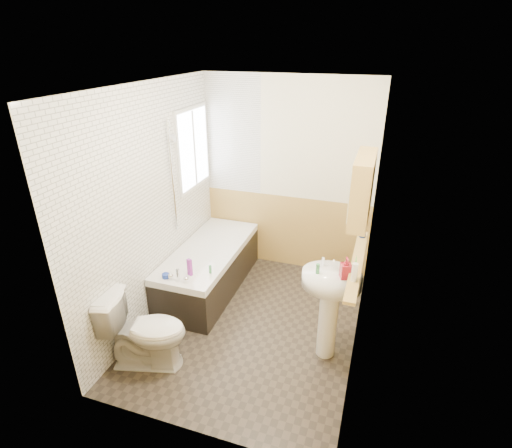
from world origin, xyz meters
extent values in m
plane|color=#2D2720|center=(0.00, 0.00, 0.00)|extent=(2.80, 2.80, 0.00)
plane|color=white|center=(0.00, 0.00, 2.50)|extent=(2.80, 2.80, 0.00)
cube|color=#F4ECC9|center=(0.00, 1.41, 1.25)|extent=(2.20, 0.02, 2.50)
cube|color=#F4ECC9|center=(0.00, -1.41, 1.25)|extent=(2.20, 0.02, 2.50)
cube|color=#F4ECC9|center=(-1.11, 0.00, 1.25)|extent=(0.02, 2.80, 2.50)
cube|color=#F4ECC9|center=(1.11, 0.00, 1.25)|extent=(0.02, 2.80, 2.50)
cube|color=tan|center=(1.09, 0.00, 0.50)|extent=(0.01, 2.80, 1.00)
cube|color=tan|center=(0.00, -1.39, 0.50)|extent=(2.20, 0.01, 1.00)
cube|color=tan|center=(0.00, 1.39, 0.50)|extent=(2.20, 0.01, 1.00)
cube|color=white|center=(-1.09, 0.00, 1.25)|extent=(0.01, 2.80, 2.50)
cube|color=white|center=(-0.73, 1.39, 1.75)|extent=(0.75, 0.01, 1.50)
cube|color=white|center=(-1.07, 0.95, 1.65)|extent=(0.03, 0.79, 0.99)
cube|color=white|center=(-1.05, 0.95, 1.65)|extent=(0.01, 0.70, 0.90)
cube|color=white|center=(-1.05, 0.95, 1.65)|extent=(0.01, 0.04, 0.90)
cube|color=black|center=(-0.73, 0.52, 0.24)|extent=(0.70, 1.70, 0.48)
cube|color=white|center=(-0.73, 0.52, 0.52)|extent=(0.70, 1.70, 0.08)
cube|color=white|center=(-0.73, 0.52, 0.51)|extent=(0.56, 1.56, 0.04)
cylinder|color=silver|center=(-0.73, -0.23, 0.63)|extent=(0.04, 0.04, 0.14)
sphere|color=silver|center=(-0.82, -0.23, 0.60)|extent=(0.06, 0.06, 0.06)
sphere|color=silver|center=(-0.64, -0.23, 0.60)|extent=(0.06, 0.06, 0.06)
cylinder|color=silver|center=(-1.05, 0.37, 1.47)|extent=(0.02, 0.02, 1.28)
cylinder|color=silver|center=(-1.05, 0.37, 0.89)|extent=(0.05, 0.05, 0.02)
cylinder|color=silver|center=(-1.05, 0.37, 2.06)|extent=(0.05, 0.05, 0.02)
cylinder|color=silver|center=(-1.00, 0.37, 1.90)|extent=(0.07, 0.09, 0.09)
imported|color=white|center=(-0.76, -0.85, 0.38)|extent=(0.86, 0.61, 0.76)
cylinder|color=white|center=(0.84, -0.19, 0.38)|extent=(0.18, 0.18, 0.76)
ellipsoid|color=white|center=(0.84, -0.19, 0.86)|extent=(0.55, 0.44, 0.15)
cylinder|color=silver|center=(0.73, -0.09, 0.98)|extent=(0.03, 0.03, 0.08)
cylinder|color=silver|center=(0.95, -0.09, 0.98)|extent=(0.03, 0.03, 0.08)
cylinder|color=silver|center=(0.84, -0.11, 1.01)|extent=(0.02, 0.11, 0.09)
cube|color=tan|center=(1.04, -0.05, 1.00)|extent=(0.10, 1.31, 0.03)
cube|color=tan|center=(1.02, -0.17, 1.75)|extent=(0.15, 0.61, 0.55)
cube|color=silver|center=(0.94, -0.32, 1.75)|extent=(0.01, 0.24, 0.41)
cube|color=silver|center=(0.94, -0.02, 1.75)|extent=(0.01, 0.24, 0.41)
cylinder|color=silver|center=(1.04, -0.38, 1.10)|extent=(0.07, 0.07, 0.17)
cone|color=#59C647|center=(1.04, -0.35, 1.13)|extent=(0.06, 0.06, 0.23)
cylinder|color=navy|center=(1.04, 0.47, 1.04)|extent=(0.07, 0.07, 0.04)
imported|color=maroon|center=(0.96, -0.24, 0.98)|extent=(0.16, 0.22, 0.09)
cylinder|color=#388447|center=(0.71, -0.24, 0.98)|extent=(0.04, 0.04, 0.09)
cube|color=purple|center=(-0.66, -0.09, 0.65)|extent=(0.06, 0.05, 0.19)
cylinder|color=#19339E|center=(-0.88, -0.22, 0.58)|extent=(0.09, 0.09, 0.05)
cylinder|color=#388447|center=(-0.47, 0.01, 0.60)|extent=(0.04, 0.04, 0.09)
camera|label=1|loc=(1.16, -3.33, 2.86)|focal=28.00mm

